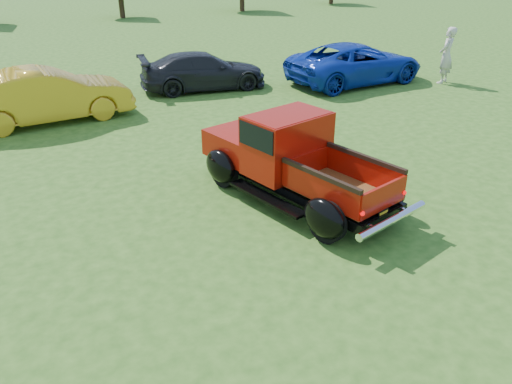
{
  "coord_description": "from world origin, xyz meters",
  "views": [
    {
      "loc": [
        -3.13,
        -6.21,
        4.56
      ],
      "look_at": [
        0.34,
        0.2,
        0.93
      ],
      "focal_mm": 35.0,
      "sensor_mm": 36.0,
      "label": 1
    }
  ],
  "objects_px": {
    "pickup_truck": "(287,157)",
    "show_car_yellow": "(47,95)",
    "show_car_grey": "(203,71)",
    "spectator": "(446,55)",
    "show_car_blue": "(356,63)"
  },
  "relations": [
    {
      "from": "show_car_grey",
      "to": "show_car_blue",
      "type": "distance_m",
      "value": 5.49
    },
    {
      "from": "show_car_grey",
      "to": "show_car_yellow",
      "type": "bearing_deg",
      "value": 112.43
    },
    {
      "from": "show_car_grey",
      "to": "spectator",
      "type": "xyz_separation_m",
      "value": [
        8.0,
        -3.36,
        0.36
      ]
    },
    {
      "from": "pickup_truck",
      "to": "spectator",
      "type": "xyz_separation_m",
      "value": [
        9.74,
        4.96,
        0.2
      ]
    },
    {
      "from": "pickup_truck",
      "to": "show_car_yellow",
      "type": "xyz_separation_m",
      "value": [
        -3.5,
        7.12,
        -0.04
      ]
    },
    {
      "from": "show_car_yellow",
      "to": "show_car_grey",
      "type": "height_order",
      "value": "show_car_yellow"
    },
    {
      "from": "show_car_grey",
      "to": "show_car_blue",
      "type": "relative_size",
      "value": 0.84
    },
    {
      "from": "pickup_truck",
      "to": "show_car_grey",
      "type": "bearing_deg",
      "value": 65.91
    },
    {
      "from": "pickup_truck",
      "to": "show_car_blue",
      "type": "bearing_deg",
      "value": 30.98
    },
    {
      "from": "show_car_blue",
      "to": "pickup_truck",
      "type": "bearing_deg",
      "value": 131.75
    },
    {
      "from": "show_car_blue",
      "to": "spectator",
      "type": "bearing_deg",
      "value": -120.13
    },
    {
      "from": "show_car_yellow",
      "to": "show_car_blue",
      "type": "bearing_deg",
      "value": -96.13
    },
    {
      "from": "pickup_truck",
      "to": "show_car_yellow",
      "type": "relative_size",
      "value": 1.04
    },
    {
      "from": "show_car_yellow",
      "to": "show_car_grey",
      "type": "xyz_separation_m",
      "value": [
        5.25,
        1.2,
        -0.12
      ]
    },
    {
      "from": "show_car_yellow",
      "to": "show_car_blue",
      "type": "relative_size",
      "value": 0.89
    }
  ]
}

